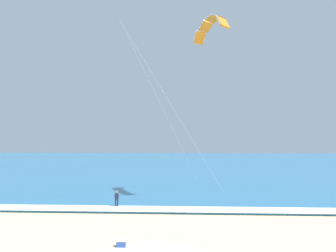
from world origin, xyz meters
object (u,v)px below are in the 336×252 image
kitesurfer (117,199)px  kite_primary (211,25)px  surfboard (117,208)px  cooler_box (121,243)px

kitesurfer → kite_primary: kite_primary is taller
surfboard → cooler_box: bearing=-76.4°
kite_primary → cooler_box: bearing=-114.8°
cooler_box → kitesurfer: bearing=103.6°
kitesurfer → kite_primary: size_ratio=0.09×
kite_primary → cooler_box: 24.78m
surfboard → cooler_box: 10.83m
kite_primary → cooler_box: kite_primary is taller
surfboard → kitesurfer: bearing=101.6°
kite_primary → cooler_box: (-6.78, -14.70, -18.75)m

